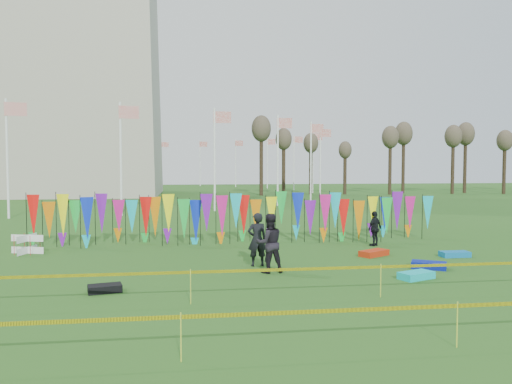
{
  "coord_description": "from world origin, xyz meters",
  "views": [
    {
      "loc": [
        -2.04,
        -15.21,
        3.52
      ],
      "look_at": [
        0.84,
        6.0,
        2.4
      ],
      "focal_mm": 35.0,
      "sensor_mm": 36.0,
      "label": 1
    }
  ],
  "objects": [
    {
      "name": "ground",
      "position": [
        0.0,
        0.0,
        0.0
      ],
      "size": [
        160.0,
        160.0,
        0.0
      ],
      "primitive_type": "plane",
      "color": "#225016",
      "rests_on": "ground"
    },
    {
      "name": "flagpole_ring",
      "position": [
        -14.0,
        48.0,
        4.0
      ],
      "size": [
        57.4,
        56.16,
        8.0
      ],
      "color": "white",
      "rests_on": "ground"
    },
    {
      "name": "banner_row",
      "position": [
        0.28,
        7.43,
        1.29
      ],
      "size": [
        18.64,
        0.64,
        2.17
      ],
      "color": "black",
      "rests_on": "ground"
    },
    {
      "name": "caution_tape_near",
      "position": [
        -0.22,
        -2.56,
        0.78
      ],
      "size": [
        26.0,
        0.02,
        0.9
      ],
      "color": "#E1DD04",
      "rests_on": "ground"
    },
    {
      "name": "caution_tape_far",
      "position": [
        -0.22,
        -6.33,
        0.78
      ],
      "size": [
        26.0,
        0.02,
        0.9
      ],
      "color": "#E1DD04",
      "rests_on": "ground"
    },
    {
      "name": "tree_line",
      "position": [
        32.0,
        44.0,
        6.17
      ],
      "size": [
        53.92,
        1.92,
        7.84
      ],
      "color": "#3B2E1D",
      "rests_on": "ground"
    },
    {
      "name": "box_kite",
      "position": [
        -8.46,
        5.65,
        0.39
      ],
      "size": [
        0.7,
        0.7,
        0.78
      ],
      "rotation": [
        0.0,
        0.0,
        -0.27
      ],
      "color": "red",
      "rests_on": "ground"
    },
    {
      "name": "person_left",
      "position": [
        0.34,
        2.01,
        0.94
      ],
      "size": [
        0.73,
        0.57,
        1.88
      ],
      "primitive_type": "imported",
      "rotation": [
        0.0,
        0.0,
        3.24
      ],
      "color": "black",
      "rests_on": "ground"
    },
    {
      "name": "person_mid",
      "position": [
        0.58,
        0.87,
        0.98
      ],
      "size": [
        1.03,
        0.72,
        1.96
      ],
      "primitive_type": "imported",
      "rotation": [
        0.0,
        0.0,
        3.29
      ],
      "color": "black",
      "rests_on": "ground"
    },
    {
      "name": "person_right",
      "position": [
        6.08,
        5.68,
        0.77
      ],
      "size": [
        1.03,
        0.94,
        1.54
      ],
      "primitive_type": "imported",
      "rotation": [
        0.0,
        0.0,
        3.76
      ],
      "color": "black",
      "rests_on": "ground"
    },
    {
      "name": "kite_bag_turquoise",
      "position": [
        4.98,
        -0.65,
        0.11
      ],
      "size": [
        1.24,
        0.93,
        0.22
      ],
      "primitive_type": "cube",
      "rotation": [
        0.0,
        0.0,
        0.38
      ],
      "color": "#0DC7D1",
      "rests_on": "ground"
    },
    {
      "name": "kite_bag_blue",
      "position": [
        6.12,
        0.78,
        0.12
      ],
      "size": [
        1.28,
        1.08,
        0.24
      ],
      "primitive_type": "cube",
      "rotation": [
        0.0,
        0.0,
        -0.52
      ],
      "color": "#091993",
      "rests_on": "ground"
    },
    {
      "name": "kite_bag_red",
      "position": [
        5.14,
        3.34,
        0.11
      ],
      "size": [
        1.34,
        1.12,
        0.23
      ],
      "primitive_type": "cube",
      "rotation": [
        0.0,
        0.0,
        0.55
      ],
      "color": "red",
      "rests_on": "ground"
    },
    {
      "name": "kite_bag_black",
      "position": [
        -4.37,
        -1.03,
        0.1
      ],
      "size": [
        1.01,
        0.73,
        0.21
      ],
      "primitive_type": "cube",
      "rotation": [
        0.0,
        0.0,
        0.24
      ],
      "color": "black",
      "rests_on": "ground"
    },
    {
      "name": "kite_bag_teal",
      "position": [
        8.17,
        2.73,
        0.11
      ],
      "size": [
        1.1,
        0.54,
        0.21
      ],
      "primitive_type": "cube",
      "rotation": [
        0.0,
        0.0,
        0.01
      ],
      "color": "#0D72B9",
      "rests_on": "ground"
    }
  ]
}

